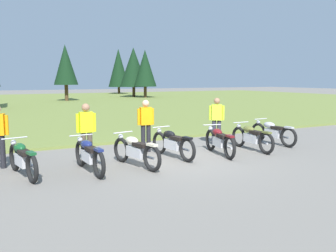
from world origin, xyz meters
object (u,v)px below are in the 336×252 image
Objects in this scene: rider_near_row_end at (86,130)px; rider_with_back_turned at (146,123)px; motorcycle_cream at (136,150)px; motorcycle_maroon at (219,141)px; rider_in_hivis_vest at (217,118)px; motorcycle_silver at (273,132)px; motorcycle_black at (172,143)px; motorcycle_olive at (252,137)px; motorcycle_british_green at (22,159)px; motorcycle_navy at (89,155)px.

rider_near_row_end and rider_with_back_turned have the same top height.
motorcycle_maroon is at bearing 4.18° from motorcycle_cream.
rider_in_hivis_vest reaches higher than motorcycle_cream.
motorcycle_black is at bearing -176.18° from motorcycle_silver.
rider_near_row_end is 1.00× the size of rider_with_back_turned.
rider_near_row_end is (-5.29, 0.64, 0.51)m from motorcycle_olive.
rider_in_hivis_vest is 2.75m from rider_with_back_turned.
rider_near_row_end is (1.71, 0.60, 0.51)m from motorcycle_british_green.
rider_with_back_turned is (3.80, 1.31, 0.51)m from motorcycle_british_green.
motorcycle_navy is 6.90m from motorcycle_silver.
rider_near_row_end is (-1.07, 0.94, 0.51)m from motorcycle_cream.
motorcycle_black is at bearing 168.56° from motorcycle_maroon.
motorcycle_british_green and motorcycle_olive have the same top height.
motorcycle_olive is at bearing -22.89° from rider_with_back_turned.
rider_with_back_turned is at bearing 107.90° from motorcycle_black.
rider_with_back_turned is at bearing 169.49° from motorcycle_silver.
motorcycle_navy is 1.26× the size of rider_in_hivis_vest.
motorcycle_olive is 3.50m from rider_with_back_turned.
rider_in_hivis_vest is (2.39, 1.15, 0.51)m from motorcycle_black.
motorcycle_british_green is 1.25× the size of rider_with_back_turned.
motorcycle_british_green is 1.00× the size of motorcycle_maroon.
motorcycle_navy is 5.48m from motorcycle_olive.
motorcycle_silver is at bearing -1.23° from rider_near_row_end.
motorcycle_navy is 1.06m from rider_near_row_end.
motorcycle_black is (2.64, 0.49, 0.00)m from motorcycle_navy.
rider_near_row_end is at bearing 19.38° from motorcycle_british_green.
motorcycle_british_green is at bearing -161.01° from rider_with_back_turned.
motorcycle_maroon is (4.12, 0.19, 0.00)m from motorcycle_navy.
motorcycle_cream is 1.24× the size of rider_near_row_end.
motorcycle_british_green is at bearing 168.40° from motorcycle_navy.
motorcycle_silver is (1.39, 0.50, 0.00)m from motorcycle_olive.
rider_in_hivis_vest is (6.56, 1.33, 0.51)m from motorcycle_british_green.
rider_in_hivis_vest is at bearing 8.55° from rider_near_row_end.
rider_with_back_turned is at bearing 142.26° from motorcycle_maroon.
motorcycle_black is 1.51m from motorcycle_maroon.
rider_in_hivis_vest is (-1.83, 0.87, 0.51)m from motorcycle_silver.
rider_near_row_end is (-2.46, 0.42, 0.51)m from motorcycle_black.
rider_with_back_turned is at bearing 157.11° from motorcycle_olive.
motorcycle_navy and motorcycle_silver have the same top height.
motorcycle_black is 2.70m from rider_in_hivis_vest.
rider_near_row_end is at bearing 173.07° from motorcycle_olive.
motorcycle_navy is 1.02× the size of motorcycle_cream.
motorcycle_navy is 1.01× the size of motorcycle_maroon.
motorcycle_british_green is 1.25× the size of rider_in_hivis_vest.
motorcycle_navy is 1.00× the size of motorcycle_olive.
rider_near_row_end reaches higher than motorcycle_silver.
motorcycle_black and motorcycle_olive have the same top height.
motorcycle_olive is (1.34, 0.08, 0.00)m from motorcycle_maroon.
motorcycle_navy is 5.31m from rider_in_hivis_vest.
motorcycle_silver is (2.73, 0.58, 0.00)m from motorcycle_maroon.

